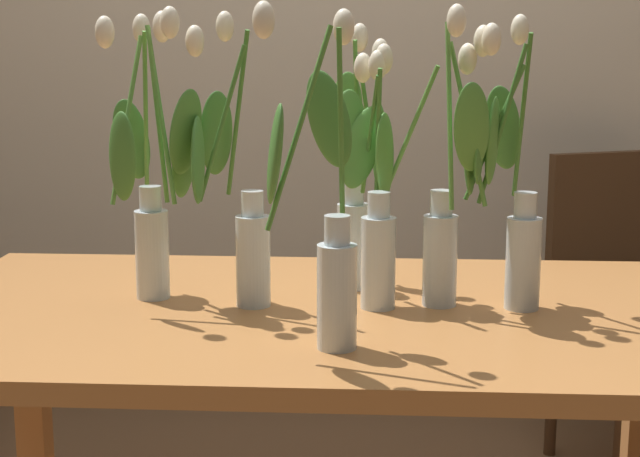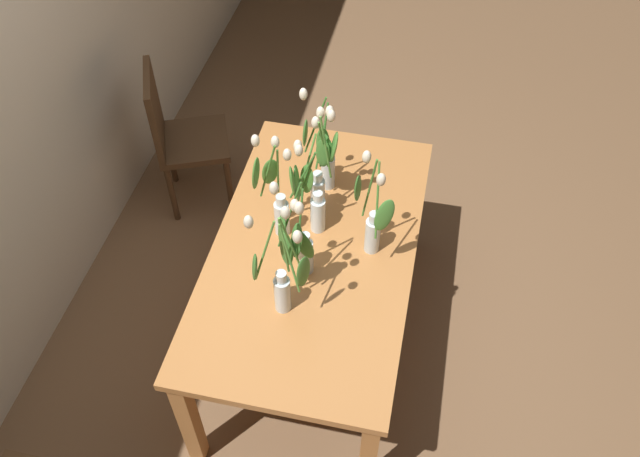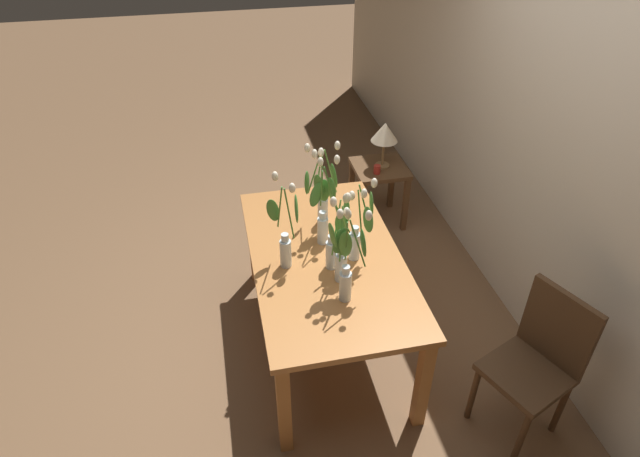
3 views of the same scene
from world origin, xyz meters
The scene contains 14 objects.
ground_plane centered at (0.00, 0.00, 0.00)m, with size 18.00×18.00×0.00m, color brown.
room_wall_rear centered at (0.00, 1.42, 1.35)m, with size 9.00×0.10×2.70m, color beige.
dining_table centered at (0.00, 0.00, 0.65)m, with size 1.60×0.90×0.74m.
tulip_vase_0 centered at (0.36, 0.04, 0.95)m, with size 0.17×0.19×0.57m.
tulip_vase_1 centered at (0.06, 0.18, 0.93)m, with size 0.15×0.15×0.55m.
tulip_vase_2 centered at (0.10, 0.04, 0.92)m, with size 0.13×0.17×0.50m.
tulip_vase_3 centered at (-0.16, 0.02, 0.92)m, with size 0.16×0.19×0.57m.
tulip_vase_4 centered at (0.02, -0.25, 0.94)m, with size 0.17×0.19×0.58m.
tulip_vase_5 centered at (0.23, 0.03, 0.95)m, with size 0.26×0.17×0.58m.
tulip_vase_6 centered at (-0.34, 0.05, 0.97)m, with size 0.23×0.24×0.58m.
dining_chair centered at (0.84, 0.99, 0.52)m, with size 0.52×0.52×0.93m.
side_table centered at (-1.31, 0.76, 0.43)m, with size 0.44×0.44×0.55m.
table_lamp centered at (-1.31, 0.78, 0.86)m, with size 0.22×0.22×0.40m.
pillar_candle centered at (-1.20, 0.70, 0.59)m, with size 0.06×0.06×0.07m, color #B72D23.
Camera 3 is at (2.47, -0.56, 2.79)m, focal length 29.98 mm.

